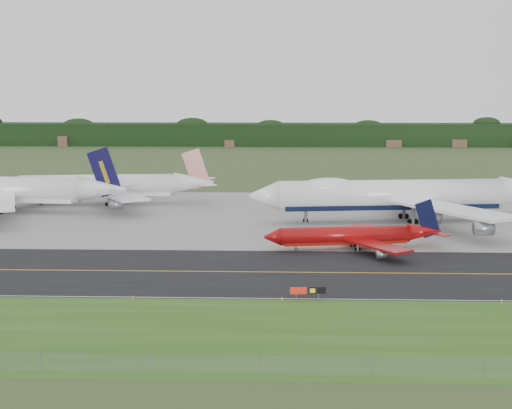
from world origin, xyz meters
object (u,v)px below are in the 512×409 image
object	(u,v)px
jet_navy_gold	(3,190)
taxiway_sign	(308,291)
jet_ba_747	(402,195)
jet_star_tail	(109,186)
jet_red_737	(355,236)

from	to	relation	value
jet_navy_gold	taxiway_sign	size ratio (longest dim) A/B	12.25
jet_ba_747	jet_navy_gold	world-z (taller)	jet_ba_747
jet_ba_747	jet_star_tail	distance (m)	77.77
jet_navy_gold	jet_star_tail	xyz separation A→B (m)	(23.87, 12.56, -0.49)
jet_navy_gold	jet_red_737	bearing A→B (deg)	-25.18
jet_red_737	taxiway_sign	size ratio (longest dim) A/B	6.66
jet_navy_gold	taxiway_sign	world-z (taller)	jet_navy_gold
taxiway_sign	jet_red_737	bearing A→B (deg)	72.95
jet_ba_747	jet_navy_gold	xyz separation A→B (m)	(-98.26, 10.08, -0.81)
jet_star_tail	taxiway_sign	xyz separation A→B (m)	(50.07, -86.05, -3.75)
jet_navy_gold	jet_star_tail	size ratio (longest dim) A/B	1.14
jet_star_tail	jet_navy_gold	bearing A→B (deg)	-152.24
jet_red_737	taxiway_sign	world-z (taller)	jet_red_737
jet_red_737	jet_navy_gold	bearing A→B (deg)	154.82
jet_red_737	jet_star_tail	distance (m)	79.91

